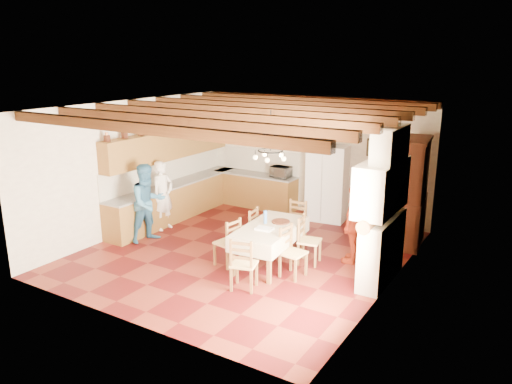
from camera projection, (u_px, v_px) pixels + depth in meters
floor at (244, 253)px, 10.32m from camera, size 6.00×6.50×0.02m
ceiling at (243, 106)px, 9.52m from camera, size 6.00×6.50×0.02m
wall_back at (314, 155)px, 12.60m from camera, size 6.00×0.02×3.00m
wall_front at (122, 230)px, 7.24m from camera, size 6.00×0.02×3.00m
wall_left at (134, 166)px, 11.44m from camera, size 0.02×6.50×3.00m
wall_right at (394, 206)px, 8.40m from camera, size 0.02×6.50×3.00m
ceiling_beams at (243, 111)px, 9.55m from camera, size 6.00×6.30×0.16m
lower_cabinets_left at (176, 201)px, 12.43m from camera, size 0.60×4.30×0.86m
lower_cabinets_back at (255, 191)px, 13.41m from camera, size 2.30×0.60×0.86m
countertop_left at (175, 184)px, 12.31m from camera, size 0.62×4.30×0.04m
countertop_back at (255, 174)px, 13.29m from camera, size 2.34×0.62×0.04m
backsplash_left at (166, 170)px, 12.37m from camera, size 0.03×4.30×0.60m
backsplash_back at (261, 161)px, 13.44m from camera, size 2.30×0.03×0.60m
upper_cabinets at (170, 145)px, 12.12m from camera, size 0.35×4.20×0.70m
fireplace at (380, 206)px, 8.74m from camera, size 0.56×1.60×2.80m
wall_picture at (374, 148)px, 11.70m from camera, size 0.34×0.03×0.42m
refrigerator at (328, 183)px, 12.22m from camera, size 1.02×0.87×1.86m
hutch at (413, 192)px, 10.53m from camera, size 0.69×1.33×2.30m
dining_table at (270, 230)px, 9.59m from camera, size 1.05×1.86×0.78m
chandelier at (270, 151)px, 9.18m from camera, size 0.47×0.47×0.03m
chair_left_near at (227, 242)px, 9.61m from camera, size 0.46×0.48×0.96m
chair_left_far at (246, 230)px, 10.26m from camera, size 0.45×0.46×0.96m
chair_right_near at (293, 252)px, 9.10m from camera, size 0.44×0.46×0.96m
chair_right_far at (310, 240)px, 9.69m from camera, size 0.47×0.48×0.96m
chair_end_near at (244, 263)px, 8.62m from camera, size 0.51×0.50×0.96m
chair_end_far at (295, 223)px, 10.65m from camera, size 0.43×0.41×0.96m
person_man at (163, 195)px, 11.55m from camera, size 0.43×0.62×1.62m
person_woman_blue at (148, 203)px, 10.78m from camera, size 0.85×0.98×1.73m
person_woman_red at (355, 224)px, 9.68m from camera, size 0.39×0.93×1.59m
microwave at (281, 172)px, 12.86m from camera, size 0.53×0.38×0.28m
fridge_vase at (328, 139)px, 11.96m from camera, size 0.30×0.30×0.28m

